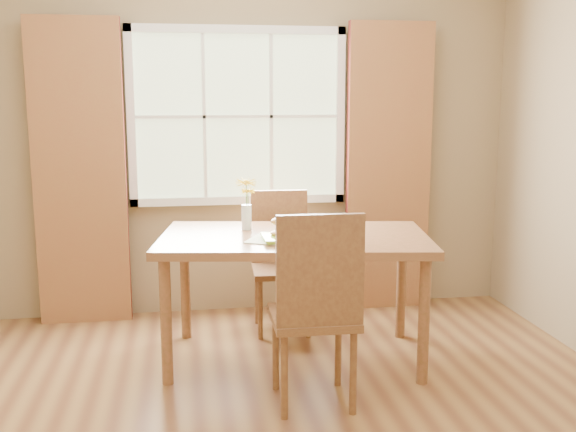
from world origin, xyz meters
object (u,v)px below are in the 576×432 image
(dining_table, at_px, (294,248))
(chair_near, at_px, (316,303))
(croissant_sandwich, at_px, (283,227))
(flower_vase, at_px, (247,199))
(water_glass, at_px, (336,231))
(chair_far, at_px, (281,254))

(dining_table, height_order, chair_near, chair_near)
(chair_near, relative_size, croissant_sandwich, 5.65)
(dining_table, bearing_deg, flower_vase, 149.33)
(chair_near, xyz_separation_m, water_glass, (0.23, 0.54, 0.27))
(chair_near, bearing_deg, croissant_sandwich, 99.01)
(chair_near, distance_m, flower_vase, 1.06)
(chair_near, relative_size, water_glass, 9.51)
(chair_far, relative_size, croissant_sandwich, 5.16)
(chair_far, xyz_separation_m, flower_vase, (-0.28, -0.39, 0.46))
(chair_near, height_order, water_glass, chair_near)
(chair_far, bearing_deg, water_glass, -71.81)
(dining_table, distance_m, water_glass, 0.31)
(water_glass, bearing_deg, dining_table, 142.79)
(dining_table, distance_m, croissant_sandwich, 0.22)
(dining_table, relative_size, chair_far, 1.80)
(chair_near, bearing_deg, flower_vase, 106.95)
(chair_far, bearing_deg, croissant_sandwich, -94.43)
(chair_near, distance_m, croissant_sandwich, 0.66)
(dining_table, height_order, water_glass, water_glass)
(dining_table, height_order, croissant_sandwich, croissant_sandwich)
(croissant_sandwich, xyz_separation_m, flower_vase, (-0.19, 0.35, 0.12))
(chair_far, bearing_deg, flower_vase, -122.65)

